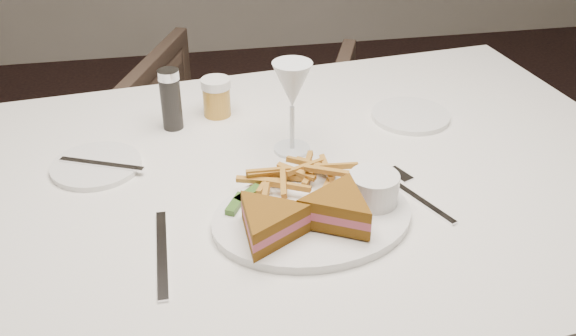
% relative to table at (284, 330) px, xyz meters
% --- Properties ---
extents(table, '(1.47, 1.07, 0.75)m').
position_rel_table_xyz_m(table, '(0.00, 0.00, 0.00)').
color(table, white).
rests_on(table, ground).
extents(chair_far, '(0.82, 0.80, 0.67)m').
position_rel_table_xyz_m(chair_far, '(0.02, 0.89, -0.04)').
color(chair_far, '#47362B').
rests_on(chair_far, ground).
extents(table_setting, '(0.78, 0.57, 0.18)m').
position_rel_table_xyz_m(table_setting, '(0.01, -0.05, 0.41)').
color(table_setting, white).
rests_on(table_setting, table).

